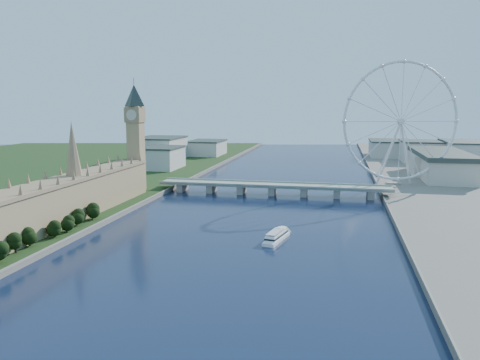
# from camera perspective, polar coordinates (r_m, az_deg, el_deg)

# --- Properties ---
(parliament_range) EXTENTS (24.00, 200.00, 70.00)m
(parliament_range) POSITION_cam_1_polar(r_m,az_deg,el_deg) (363.71, -19.43, -1.81)
(parliament_range) COLOR tan
(parliament_range) RESTS_ON ground
(big_ben) EXTENTS (20.02, 20.02, 110.00)m
(big_ben) POSITION_cam_1_polar(r_m,az_deg,el_deg) (453.52, -12.66, 6.70)
(big_ben) COLOR tan
(big_ben) RESTS_ON ground
(westminster_bridge) EXTENTS (220.00, 22.00, 9.50)m
(westminster_bridge) POSITION_cam_1_polar(r_m,az_deg,el_deg) (445.43, 4.00, -0.91)
(westminster_bridge) COLOR gray
(westminster_bridge) RESTS_ON ground
(london_eye) EXTENTS (113.60, 39.12, 124.30)m
(london_eye) POSITION_cam_1_polar(r_m,az_deg,el_deg) (493.56, 19.03, 6.71)
(london_eye) COLOR silver
(london_eye) RESTS_ON ground
(county_hall) EXTENTS (54.00, 144.00, 35.00)m
(county_hall) POSITION_cam_1_polar(r_m,az_deg,el_deg) (582.32, 23.17, 0.09)
(county_hall) COLOR beige
(county_hall) RESTS_ON ground
(city_skyline) EXTENTS (505.00, 280.00, 32.00)m
(city_skyline) POSITION_cam_1_polar(r_m,az_deg,el_deg) (698.15, 10.17, 3.49)
(city_skyline) COLOR beige
(city_skyline) RESTS_ON ground
(tour_boat_near) EXTENTS (13.77, 31.90, 6.85)m
(tour_boat_near) POSITION_cam_1_polar(r_m,az_deg,el_deg) (295.79, 4.30, -7.44)
(tour_boat_near) COLOR white
(tour_boat_near) RESTS_ON ground
(tour_boat_far) EXTENTS (13.87, 30.45, 6.52)m
(tour_boat_far) POSITION_cam_1_polar(r_m,az_deg,el_deg) (299.88, 4.67, -7.22)
(tour_boat_far) COLOR white
(tour_boat_far) RESTS_ON ground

